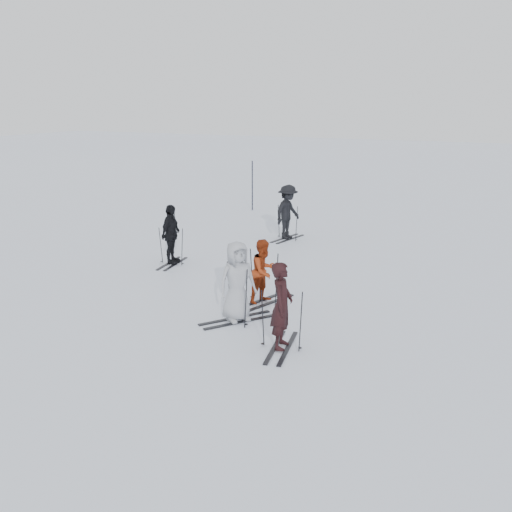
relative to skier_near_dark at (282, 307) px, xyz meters
The scene contains 12 objects.
ground 2.75m from the skier_near_dark, 137.01° to the left, with size 120.00×120.00×0.00m, color silver.
skier_near_dark is the anchor object (origin of this frame).
skier_red 2.66m from the skier_near_dark, 122.65° to the left, with size 0.76×0.59×1.57m, color maroon.
skier_grey 1.74m from the skier_near_dark, 147.80° to the left, with size 0.88×0.57×1.81m, color #9C9FA5.
skier_uphill_left 6.79m from the skier_near_dark, 142.57° to the left, with size 1.05×0.44×1.78m, color black.
skier_uphill_far 9.29m from the skier_near_dark, 112.06° to the left, with size 1.23×0.71×1.91m, color black.
skis_near_dark 0.25m from the skier_near_dark, ahead, with size 0.91×1.72×1.25m, color black, non-canonical shape.
skis_red 2.67m from the skier_near_dark, 122.65° to the left, with size 0.99×1.86×1.36m, color black, non-canonical shape.
skis_grey 1.75m from the skier_near_dark, 147.80° to the left, with size 0.98×1.84×1.34m, color black, non-canonical shape.
skis_uphill_left 6.80m from the skier_near_dark, 142.57° to the left, with size 0.84×1.58×1.15m, color black, non-canonical shape.
skis_uphill_far 9.29m from the skier_near_dark, 112.06° to the left, with size 0.91×1.72×1.25m, color black, non-canonical shape.
piste_marker 14.82m from the skier_near_dark, 118.45° to the left, with size 0.05×0.05×2.20m, color black.
Camera 1 is at (6.04, -11.47, 4.82)m, focal length 40.00 mm.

